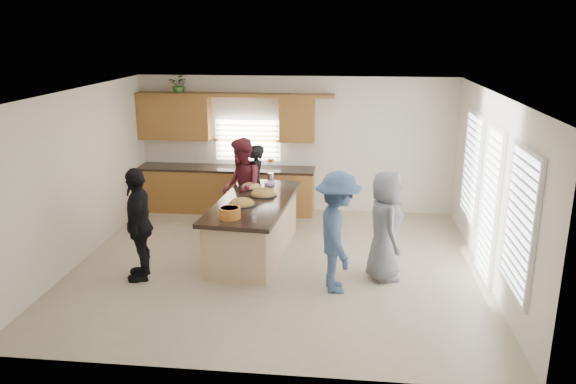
# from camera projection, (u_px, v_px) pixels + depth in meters

# --- Properties ---
(floor) EXTENTS (6.50, 6.50, 0.00)m
(floor) POSITION_uv_depth(u_px,v_px,m) (277.00, 265.00, 9.16)
(floor) COLOR #BCAD8B
(floor) RESTS_ON ground
(room_shell) EXTENTS (6.52, 6.02, 2.81)m
(room_shell) POSITION_uv_depth(u_px,v_px,m) (277.00, 151.00, 8.63)
(room_shell) COLOR silver
(room_shell) RESTS_ON ground
(back_cabinetry) EXTENTS (4.08, 0.66, 2.46)m
(back_cabinetry) POSITION_uv_depth(u_px,v_px,m) (224.00, 169.00, 11.67)
(back_cabinetry) COLOR olive
(back_cabinetry) RESTS_ON ground
(right_wall_glazing) EXTENTS (0.06, 4.00, 2.25)m
(right_wall_glazing) POSITION_uv_depth(u_px,v_px,m) (491.00, 195.00, 8.32)
(right_wall_glazing) COLOR white
(right_wall_glazing) RESTS_ON ground
(island) EXTENTS (1.37, 2.79, 0.95)m
(island) POSITION_uv_depth(u_px,v_px,m) (254.00, 228.00, 9.53)
(island) COLOR tan
(island) RESTS_ON ground
(platter_front) EXTENTS (0.45, 0.45, 0.18)m
(platter_front) POSITION_uv_depth(u_px,v_px,m) (242.00, 204.00, 9.11)
(platter_front) COLOR black
(platter_front) RESTS_ON island
(platter_mid) EXTENTS (0.48, 0.48, 0.19)m
(platter_mid) POSITION_uv_depth(u_px,v_px,m) (263.00, 194.00, 9.64)
(platter_mid) COLOR black
(platter_mid) RESTS_ON island
(platter_back) EXTENTS (0.37, 0.37, 0.15)m
(platter_back) POSITION_uv_depth(u_px,v_px,m) (251.00, 187.00, 10.08)
(platter_back) COLOR black
(platter_back) RESTS_ON island
(salad_bowl) EXTENTS (0.33, 0.33, 0.17)m
(salad_bowl) POSITION_uv_depth(u_px,v_px,m) (230.00, 212.00, 8.47)
(salad_bowl) COLOR orange
(salad_bowl) RESTS_ON island
(clear_cup) EXTENTS (0.07, 0.07, 0.09)m
(clear_cup) POSITION_uv_depth(u_px,v_px,m) (254.00, 220.00, 8.28)
(clear_cup) COLOR white
(clear_cup) RESTS_ON island
(plate_stack) EXTENTS (0.19, 0.19, 0.05)m
(plate_stack) POSITION_uv_depth(u_px,v_px,m) (270.00, 183.00, 10.34)
(plate_stack) COLOR #C497DC
(plate_stack) RESTS_ON island
(flower_vase) EXTENTS (0.14, 0.14, 0.43)m
(flower_vase) POSITION_uv_depth(u_px,v_px,m) (271.00, 169.00, 10.50)
(flower_vase) COLOR silver
(flower_vase) RESTS_ON island
(potted_plant) EXTENTS (0.47, 0.43, 0.43)m
(potted_plant) POSITION_uv_depth(u_px,v_px,m) (179.00, 85.00, 11.37)
(potted_plant) COLOR #41762F
(potted_plant) RESTS_ON back_cabinetry
(woman_left_back) EXTENTS (0.40, 0.59, 1.57)m
(woman_left_back) POSITION_uv_depth(u_px,v_px,m) (255.00, 184.00, 10.96)
(woman_left_back) COLOR black
(woman_left_back) RESTS_ON ground
(woman_left_mid) EXTENTS (0.91, 1.04, 1.83)m
(woman_left_mid) POSITION_uv_depth(u_px,v_px,m) (242.00, 188.00, 10.26)
(woman_left_mid) COLOR maroon
(woman_left_mid) RESTS_ON ground
(woman_left_front) EXTENTS (0.65, 1.10, 1.75)m
(woman_left_front) POSITION_uv_depth(u_px,v_px,m) (139.00, 224.00, 8.47)
(woman_left_front) COLOR black
(woman_left_front) RESTS_ON ground
(woman_right_back) EXTENTS (0.83, 1.24, 1.79)m
(woman_right_back) POSITION_uv_depth(u_px,v_px,m) (338.00, 232.00, 8.06)
(woman_right_back) COLOR #38537B
(woman_right_back) RESTS_ON ground
(woman_right_front) EXTENTS (0.69, 0.92, 1.70)m
(woman_right_front) POSITION_uv_depth(u_px,v_px,m) (385.00, 226.00, 8.47)
(woman_right_front) COLOR slate
(woman_right_front) RESTS_ON ground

